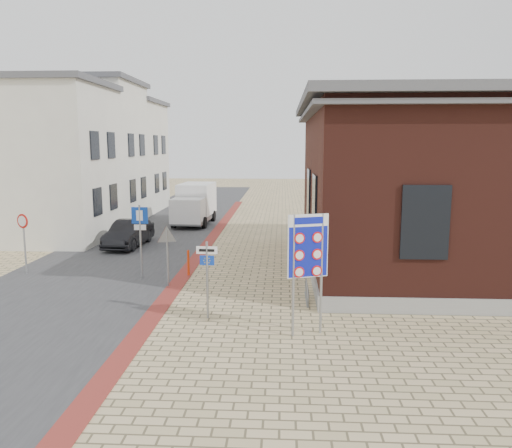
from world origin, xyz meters
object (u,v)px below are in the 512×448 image
(border_sign, at_px, (308,248))
(bollard, at_px, (188,263))
(essen_sign, at_px, (207,268))
(box_truck, at_px, (195,204))
(parking_sign, at_px, (140,228))
(sedan, at_px, (129,234))

(border_sign, xyz_separation_m, bollard, (-4.30, 5.83, -1.87))
(border_sign, bearing_deg, essen_sign, 139.89)
(box_truck, bearing_deg, border_sign, -68.17)
(parking_sign, bearing_deg, sedan, 114.33)
(border_sign, distance_m, essen_sign, 3.18)
(sedan, bearing_deg, essen_sign, -58.31)
(box_truck, height_order, parking_sign, parking_sign)
(box_truck, distance_m, parking_sign, 13.02)
(parking_sign, height_order, bollard, parking_sign)
(essen_sign, relative_size, parking_sign, 0.81)
(box_truck, xyz_separation_m, border_sign, (6.25, -18.33, 1.05))
(border_sign, relative_size, parking_sign, 1.16)
(essen_sign, height_order, parking_sign, parking_sign)
(essen_sign, bearing_deg, sedan, 121.55)
(sedan, xyz_separation_m, border_sign, (8.32, -11.23, 1.72))
(border_sign, xyz_separation_m, parking_sign, (-6.00, 5.33, -0.42))
(parking_sign, bearing_deg, essen_sign, -50.18)
(box_truck, height_order, bollard, box_truck)
(sedan, xyz_separation_m, parking_sign, (2.32, -5.91, 1.30))
(box_truck, bearing_deg, parking_sign, -85.90)
(sedan, relative_size, bollard, 3.92)
(border_sign, bearing_deg, parking_sign, 119.93)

